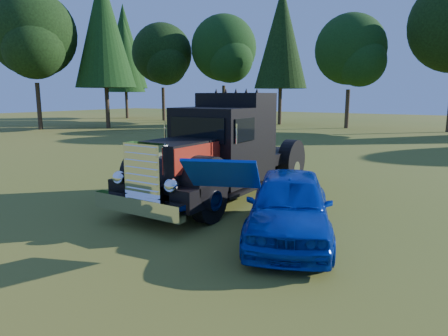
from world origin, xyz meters
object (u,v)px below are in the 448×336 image
spectator_far (186,161)px  distant_teal_car (225,118)px  diamond_t_truck (220,154)px  hotrod_coupe (289,205)px  spectator_near (175,165)px

spectator_far → distant_teal_car: (-13.19, 23.26, -0.13)m
diamond_t_truck → distant_teal_car: diamond_t_truck is taller
spectator_far → distant_teal_car: size_ratio=0.39×
hotrod_coupe → spectator_far: 5.23m
hotrod_coupe → spectator_far: hotrod_coupe is taller
diamond_t_truck → spectator_near: (-1.39, -0.34, -0.39)m
spectator_near → spectator_far: size_ratio=1.03×
diamond_t_truck → spectator_far: diamond_t_truck is taller
spectator_far → diamond_t_truck: bearing=-89.8°
hotrod_coupe → spectator_near: bearing=159.3°
hotrod_coupe → distant_teal_car: hotrod_coupe is taller
hotrod_coupe → spectator_far: bearing=151.5°
spectator_near → spectator_far: 0.86m
spectator_near → distant_teal_car: size_ratio=0.40×
spectator_near → distant_teal_car: bearing=17.2°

